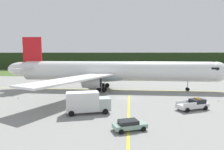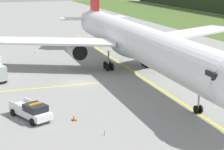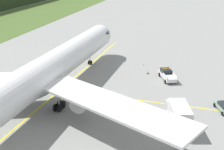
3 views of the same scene
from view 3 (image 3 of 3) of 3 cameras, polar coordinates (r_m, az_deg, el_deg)
ground at (r=50.91m, az=-0.39°, el=-4.46°), size 320.00×320.00×0.00m
taxiway_centerline_main at (r=52.16m, az=-11.49°, el=-4.25°), size 78.32×2.77×0.01m
taxiway_centerline_spur at (r=49.69m, az=17.10°, el=-6.10°), size 1.43×35.86×0.01m
airliner at (r=49.74m, az=-12.27°, el=0.51°), size 58.55×50.09×14.10m
ops_pickup_truck at (r=59.85m, az=10.37°, el=0.06°), size 6.01×4.06×1.94m
catering_truck at (r=42.90m, az=12.40°, el=-7.29°), size 7.38×4.20×3.66m
apron_cone at (r=62.33m, az=6.77°, el=0.51°), size 0.49×0.49×0.62m
taxiway_edge_light_east at (r=67.15m, az=5.97°, el=1.97°), size 0.12×0.12×0.44m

